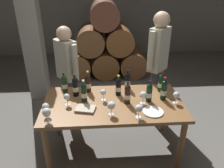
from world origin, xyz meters
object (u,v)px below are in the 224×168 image
at_px(wine_bottle_1, 64,84).
at_px(wine_glass_3, 103,93).
at_px(wine_glass_4, 111,106).
at_px(wine_bottle_2, 128,94).
at_px(wine_bottle_3, 88,83).
at_px(wine_glass_1, 47,113).
at_px(wine_glass_5, 67,97).
at_px(dining_table, 113,109).
at_px(wine_glass_2, 46,107).
at_px(wine_bottle_6, 149,92).
at_px(wine_glass_7, 143,95).
at_px(tasting_notebook, 85,109).
at_px(wine_glass_0, 139,109).
at_px(taster_seated_left, 67,69).
at_px(serving_plate, 153,112).
at_px(sommelier_presenting, 158,58).
at_px(wine_bottle_7, 127,81).
at_px(wine_bottle_0, 164,90).
at_px(wine_glass_6, 176,95).
at_px(wine_bottle_4, 118,86).
at_px(wine_bottle_5, 84,92).
at_px(wine_bottle_9, 75,87).
at_px(wine_bottle_8, 161,83).

height_order(wine_bottle_1, wine_glass_3, wine_bottle_1).
relative_size(wine_bottle_1, wine_glass_4, 1.70).
distance_m(wine_bottle_2, wine_bottle_3, 0.58).
distance_m(wine_glass_1, wine_glass_5, 0.37).
bearing_deg(dining_table, wine_glass_2, -163.16).
bearing_deg(wine_glass_4, wine_glass_5, 154.83).
distance_m(dining_table, wine_bottle_6, 0.49).
height_order(wine_glass_2, wine_glass_7, wine_glass_7).
xyz_separation_m(wine_glass_2, tasting_notebook, (0.42, 0.08, -0.09)).
xyz_separation_m(wine_glass_0, taster_seated_left, (-0.88, 1.06, 0.05)).
distance_m(serving_plate, sommelier_presenting, 1.08).
distance_m(wine_bottle_7, sommelier_presenting, 0.67).
bearing_deg(sommelier_presenting, wine_glass_1, -142.81).
height_order(wine_bottle_6, serving_plate, wine_bottle_6).
relative_size(wine_bottle_7, wine_glass_1, 1.67).
height_order(wine_bottle_3, serving_plate, wine_bottle_3).
relative_size(wine_bottle_0, wine_glass_6, 2.00).
xyz_separation_m(wine_bottle_0, wine_glass_1, (-1.35, -0.38, -0.02)).
bearing_deg(wine_glass_6, wine_bottle_1, 164.52).
bearing_deg(wine_bottle_2, sommelier_presenting, 54.62).
height_order(tasting_notebook, taster_seated_left, taster_seated_left).
relative_size(wine_bottle_1, wine_glass_7, 1.74).
relative_size(wine_bottle_3, wine_bottle_4, 1.07).
bearing_deg(wine_glass_3, wine_bottle_2, -16.97).
xyz_separation_m(wine_bottle_5, wine_glass_0, (0.60, -0.38, -0.01)).
xyz_separation_m(wine_bottle_6, wine_glass_3, (-0.55, 0.05, -0.02)).
relative_size(wine_bottle_1, wine_bottle_5, 0.97).
distance_m(wine_bottle_0, serving_plate, 0.36).
bearing_deg(wine_glass_3, wine_bottle_9, 157.55).
bearing_deg(wine_glass_5, wine_bottle_1, 101.38).
relative_size(wine_bottle_3, wine_glass_5, 1.99).
bearing_deg(wine_glass_0, wine_bottle_5, 147.51).
relative_size(tasting_notebook, sommelier_presenting, 0.13).
xyz_separation_m(wine_bottle_4, wine_glass_2, (-0.83, -0.41, -0.01)).
bearing_deg(taster_seated_left, wine_glass_1, -95.30).
relative_size(wine_bottle_7, wine_glass_5, 1.85).
xyz_separation_m(wine_bottle_6, wine_bottle_9, (-0.90, 0.20, 0.01)).
relative_size(wine_bottle_1, wine_bottle_7, 1.02).
height_order(wine_bottle_1, wine_bottle_3, wine_bottle_3).
bearing_deg(wine_bottle_2, taster_seated_left, 136.57).
xyz_separation_m(wine_bottle_2, wine_glass_3, (-0.29, 0.09, -0.02)).
distance_m(wine_bottle_7, taster_seated_left, 0.92).
height_order(wine_bottle_9, wine_glass_2, wine_bottle_9).
relative_size(wine_bottle_6, taster_seated_left, 0.18).
distance_m(wine_glass_1, wine_glass_7, 1.12).
height_order(wine_bottle_1, tasting_notebook, wine_bottle_1).
height_order(wine_bottle_8, wine_glass_2, wine_bottle_8).
xyz_separation_m(wine_bottle_0, serving_plate, (-0.19, -0.28, -0.12)).
distance_m(wine_bottle_1, sommelier_presenting, 1.42).
distance_m(wine_bottle_5, wine_bottle_6, 0.79).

